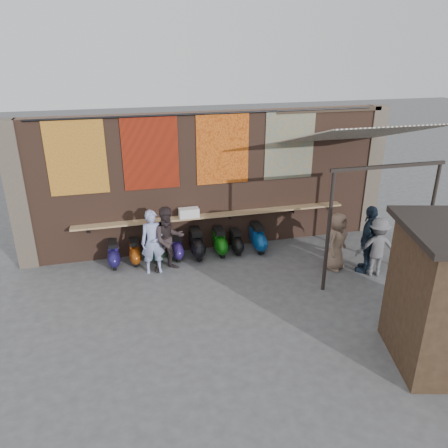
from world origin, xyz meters
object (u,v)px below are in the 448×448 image
scooter_stool_5 (220,242)px  shopper_navy (369,239)px  shopper_tan (337,242)px  shopper_grey (377,247)px  scooter_stool_4 (196,244)px  shelf_box (189,213)px  scooter_stool_2 (156,249)px  scooter_stool_7 (258,238)px  scooter_stool_0 (114,254)px  scooter_stool_1 (135,252)px  scooter_stool_6 (236,242)px  diner_right (168,239)px  scooter_stool_3 (177,247)px  diner_left (153,242)px

scooter_stool_5 → shopper_navy: size_ratio=0.43×
shopper_tan → shopper_grey: bearing=-71.3°
scooter_stool_4 → shelf_box: bearing=113.8°
scooter_stool_2 → scooter_stool_4: size_ratio=0.90×
scooter_stool_7 → scooter_stool_0: bearing=179.2°
scooter_stool_1 → scooter_stool_0: bearing=-177.4°
scooter_stool_1 → scooter_stool_6: 2.92m
scooter_stool_6 → scooter_stool_7: scooter_stool_7 is taller
scooter_stool_1 → shopper_navy: bearing=-18.6°
scooter_stool_0 → scooter_stool_6: bearing=-0.4°
scooter_stool_1 → shopper_navy: size_ratio=0.38×
scooter_stool_5 → scooter_stool_7: (1.15, -0.05, 0.02)m
scooter_stool_4 → scooter_stool_5: size_ratio=1.07×
diner_right → shopper_tan: diner_right is taller
scooter_stool_7 → scooter_stool_5: bearing=177.3°
scooter_stool_3 → diner_left: diner_left is taller
scooter_stool_7 → shopper_tan: 2.36m
scooter_stool_0 → diner_right: 1.67m
diner_right → scooter_stool_4: bearing=19.4°
scooter_stool_0 → scooter_stool_2: size_ratio=0.96×
shopper_navy → shopper_tan: bearing=-65.6°
scooter_stool_3 → scooter_stool_6: bearing=-1.8°
scooter_stool_3 → scooter_stool_5: 1.25m
scooter_stool_2 → diner_left: 0.83m
scooter_stool_3 → scooter_stool_6: size_ratio=1.03×
diner_left → diner_right: 0.41m
scooter_stool_5 → diner_left: 2.11m
scooter_stool_2 → diner_right: bearing=-67.1°
scooter_stool_6 → shopper_navy: size_ratio=0.38×
shelf_box → scooter_stool_4: shelf_box is taller
scooter_stool_5 → diner_right: diner_right is taller
shelf_box → scooter_stool_1: size_ratio=0.81×
scooter_stool_3 → shopper_grey: bearing=-24.6°
scooter_stool_0 → scooter_stool_4: scooter_stool_4 is taller
scooter_stool_0 → shelf_box: bearing=7.5°
scooter_stool_3 → scooter_stool_4: scooter_stool_4 is taller
scooter_stool_1 → shopper_tan: bearing=-17.9°
shopper_navy → scooter_stool_4: bearing=-66.6°
scooter_stool_2 → shopper_grey: size_ratio=0.48×
diner_right → scooter_stool_6: bearing=1.3°
scooter_stool_0 → scooter_stool_4: size_ratio=0.86×
scooter_stool_3 → shopper_tan: size_ratio=0.45×
scooter_stool_2 → shopper_grey: 5.97m
scooter_stool_7 → shopper_navy: 3.14m
shelf_box → scooter_stool_7: (1.97, -0.35, -0.85)m
scooter_stool_2 → scooter_stool_4: (1.14, -0.06, 0.04)m
scooter_stool_4 → scooter_stool_6: (1.18, 0.00, -0.07)m
scooter_stool_3 → shopper_tan: 4.44m
scooter_stool_2 → shopper_tan: (4.65, -1.70, 0.44)m
scooter_stool_2 → shopper_tan: 4.97m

